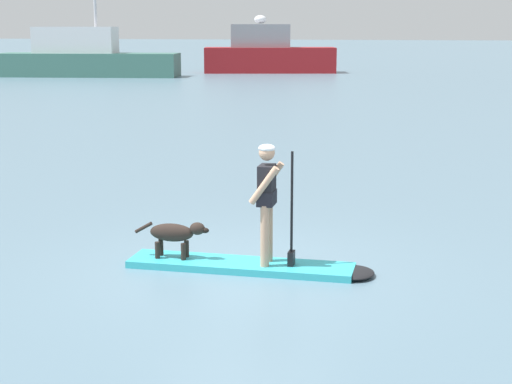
{
  "coord_description": "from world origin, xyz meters",
  "views": [
    {
      "loc": [
        2.55,
        -10.45,
        3.34
      ],
      "look_at": [
        0.0,
        1.0,
        0.9
      ],
      "focal_mm": 55.96,
      "sensor_mm": 36.0,
      "label": 1
    }
  ],
  "objects_px": {
    "person_paddler": "(268,195)",
    "moored_boat_outer": "(85,58)",
    "paddleboard": "(256,266)",
    "moored_boat_port": "(268,54)",
    "dog": "(175,234)"
  },
  "relations": [
    {
      "from": "paddleboard",
      "to": "moored_boat_outer",
      "type": "xyz_separation_m",
      "value": [
        -20.98,
        40.65,
        1.23
      ]
    },
    {
      "from": "person_paddler",
      "to": "moored_boat_port",
      "type": "distance_m",
      "value": 49.02
    },
    {
      "from": "dog",
      "to": "moored_boat_port",
      "type": "xyz_separation_m",
      "value": [
        -8.65,
        47.99,
        0.9
      ]
    },
    {
      "from": "paddleboard",
      "to": "moored_boat_port",
      "type": "xyz_separation_m",
      "value": [
        -9.83,
        47.99,
        1.3
      ]
    },
    {
      "from": "person_paddler",
      "to": "moored_boat_outer",
      "type": "distance_m",
      "value": 45.82
    },
    {
      "from": "dog",
      "to": "paddleboard",
      "type": "bearing_deg",
      "value": 0.2
    },
    {
      "from": "person_paddler",
      "to": "paddleboard",
      "type": "bearing_deg",
      "value": -179.8
    },
    {
      "from": "paddleboard",
      "to": "moored_boat_outer",
      "type": "distance_m",
      "value": 45.76
    },
    {
      "from": "dog",
      "to": "moored_boat_port",
      "type": "height_order",
      "value": "moored_boat_port"
    },
    {
      "from": "moored_boat_outer",
      "to": "moored_boat_port",
      "type": "height_order",
      "value": "moored_boat_outer"
    },
    {
      "from": "person_paddler",
      "to": "moored_boat_outer",
      "type": "height_order",
      "value": "moored_boat_outer"
    },
    {
      "from": "person_paddler",
      "to": "dog",
      "type": "relative_size",
      "value": 1.52
    },
    {
      "from": "paddleboard",
      "to": "moored_boat_port",
      "type": "height_order",
      "value": "moored_boat_port"
    },
    {
      "from": "moored_boat_port",
      "to": "person_paddler",
      "type": "bearing_deg",
      "value": -78.24
    },
    {
      "from": "dog",
      "to": "moored_boat_outer",
      "type": "xyz_separation_m",
      "value": [
        -19.79,
        40.66,
        0.82
      ]
    }
  ]
}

